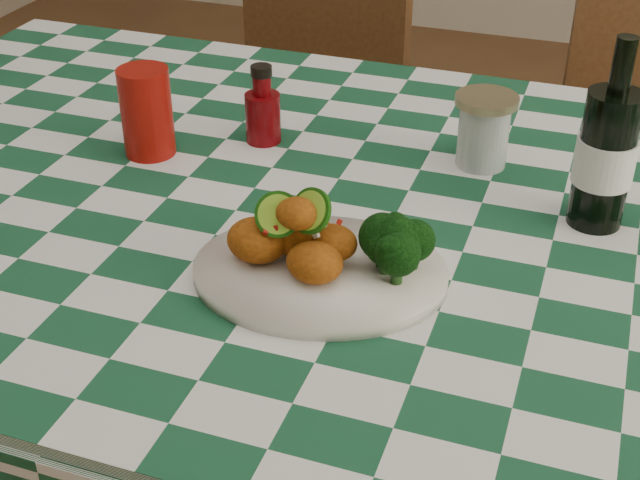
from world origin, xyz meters
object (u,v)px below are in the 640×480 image
(plate, at_px, (320,273))
(wooden_chair_left, at_px, (286,138))
(mason_jar, at_px, (484,131))
(beer_bottle, at_px, (609,135))
(fried_chicken_pile, at_px, (300,231))
(ketchup_bottle, at_px, (262,104))
(dining_table, at_px, (323,413))
(red_tumbler, at_px, (147,112))

(plate, height_order, wooden_chair_left, wooden_chair_left)
(mason_jar, relative_size, beer_bottle, 0.43)
(plate, height_order, fried_chicken_pile, fried_chicken_pile)
(fried_chicken_pile, distance_m, wooden_chair_left, 1.09)
(ketchup_bottle, height_order, wooden_chair_left, wooden_chair_left)
(dining_table, height_order, beer_bottle, beer_bottle)
(beer_bottle, relative_size, wooden_chair_left, 0.27)
(plate, xyz_separation_m, fried_chicken_pile, (-0.02, 0.00, 0.05))
(plate, distance_m, beer_bottle, 0.40)
(fried_chicken_pile, xyz_separation_m, mason_jar, (0.15, 0.36, -0.01))
(ketchup_bottle, relative_size, wooden_chair_left, 0.13)
(ketchup_bottle, relative_size, beer_bottle, 0.48)
(plate, xyz_separation_m, beer_bottle, (0.29, 0.24, 0.12))
(fried_chicken_pile, distance_m, beer_bottle, 0.41)
(ketchup_bottle, bearing_deg, beer_bottle, -9.21)
(dining_table, bearing_deg, fried_chicken_pile, -79.59)
(dining_table, distance_m, wooden_chair_left, 0.85)
(fried_chicken_pile, height_order, wooden_chair_left, wooden_chair_left)
(fried_chicken_pile, bearing_deg, plate, 0.00)
(dining_table, bearing_deg, red_tumbler, 170.24)
(plate, relative_size, beer_bottle, 1.20)
(plate, bearing_deg, wooden_chair_left, 113.74)
(dining_table, relative_size, wooden_chair_left, 1.76)
(wooden_chair_left, bearing_deg, ketchup_bottle, -62.95)
(plate, bearing_deg, dining_table, 107.72)
(plate, height_order, beer_bottle, beer_bottle)
(wooden_chair_left, bearing_deg, dining_table, -56.61)
(dining_table, bearing_deg, ketchup_bottle, 135.73)
(dining_table, distance_m, fried_chicken_pile, 0.49)
(ketchup_bottle, bearing_deg, plate, -57.62)
(ketchup_bottle, xyz_separation_m, mason_jar, (0.33, 0.03, -0.01))
(red_tumbler, bearing_deg, ketchup_bottle, 33.10)
(ketchup_bottle, distance_m, mason_jar, 0.33)
(red_tumbler, bearing_deg, dining_table, -9.76)
(fried_chicken_pile, relative_size, ketchup_bottle, 1.14)
(mason_jar, bearing_deg, ketchup_bottle, -174.36)
(red_tumbler, distance_m, beer_bottle, 0.65)
(mason_jar, bearing_deg, beer_bottle, -33.68)
(fried_chicken_pile, relative_size, mason_jar, 1.29)
(red_tumbler, bearing_deg, wooden_chair_left, 95.38)
(beer_bottle, distance_m, wooden_chair_left, 1.09)
(mason_jar, bearing_deg, wooden_chair_left, 132.40)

